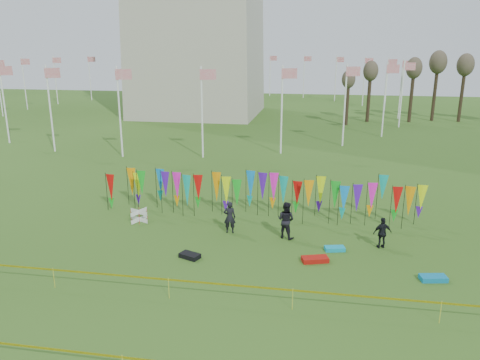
% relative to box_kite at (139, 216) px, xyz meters
% --- Properties ---
extents(ground, '(160.00, 160.00, 0.00)m').
position_rel_box_kite_xyz_m(ground, '(6.41, -4.82, -0.36)').
color(ground, '#2F5317').
rests_on(ground, ground).
extents(flagpole_ring, '(57.40, 56.16, 8.00)m').
position_rel_box_kite_xyz_m(flagpole_ring, '(-7.59, 43.18, 3.64)').
color(flagpole_ring, white).
rests_on(flagpole_ring, ground).
extents(banner_row, '(18.64, 0.64, 2.51)m').
position_rel_box_kite_xyz_m(banner_row, '(6.69, 2.03, 1.27)').
color(banner_row, black).
rests_on(banner_row, ground).
extents(caution_tape_near, '(26.00, 0.02, 0.90)m').
position_rel_box_kite_xyz_m(caution_tape_near, '(6.18, -7.80, 0.42)').
color(caution_tape_near, '#E7DF04').
rests_on(caution_tape_near, ground).
extents(box_kite, '(0.65, 0.65, 0.72)m').
position_rel_box_kite_xyz_m(box_kite, '(0.00, 0.00, 0.00)').
color(box_kite, red).
rests_on(box_kite, ground).
extents(person_left, '(0.69, 0.53, 1.76)m').
position_rel_box_kite_xyz_m(person_left, '(5.41, -0.71, 0.52)').
color(person_left, black).
rests_on(person_left, ground).
extents(person_mid, '(1.11, 0.93, 1.97)m').
position_rel_box_kite_xyz_m(person_mid, '(8.42, -0.88, 0.62)').
color(person_mid, black).
rests_on(person_mid, ground).
extents(person_right, '(1.04, 0.77, 1.59)m').
position_rel_box_kite_xyz_m(person_right, '(13.22, -1.35, 0.43)').
color(person_right, black).
rests_on(person_right, ground).
extents(kite_bag_turquoise, '(1.05, 0.69, 0.19)m').
position_rel_box_kite_xyz_m(kite_bag_turquoise, '(10.93, -2.08, -0.26)').
color(kite_bag_turquoise, '#0DA2C3').
rests_on(kite_bag_turquoise, ground).
extents(kite_bag_red, '(1.33, 0.90, 0.22)m').
position_rel_box_kite_xyz_m(kite_bag_red, '(10.00, -3.48, -0.25)').
color(kite_bag_red, '#B2140B').
rests_on(kite_bag_red, ground).
extents(kite_bag_black, '(1.08, 0.86, 0.22)m').
position_rel_box_kite_xyz_m(kite_bag_black, '(4.14, -4.09, -0.25)').
color(kite_bag_black, black).
rests_on(kite_bag_black, ground).
extents(kite_bag_teal, '(1.19, 0.73, 0.21)m').
position_rel_box_kite_xyz_m(kite_bag_teal, '(15.03, -4.46, -0.25)').
color(kite_bag_teal, '#0C7CAE').
rests_on(kite_bag_teal, ground).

